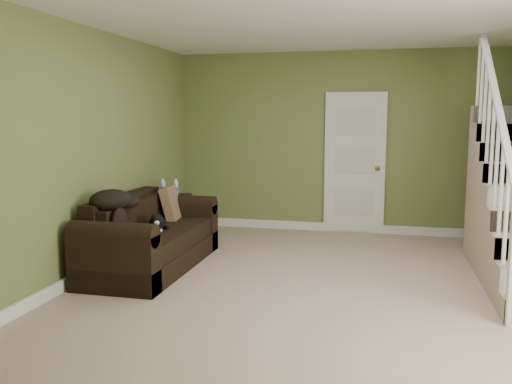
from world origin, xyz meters
The scene contains 14 objects.
floor centered at (0.00, 0.00, 0.00)m, with size 5.00×5.50×0.01m, color tan.
ceiling centered at (0.00, 0.00, 2.60)m, with size 5.00×5.50×0.01m, color white.
wall_back centered at (0.00, 2.75, 1.30)m, with size 5.00×0.04×2.60m, color olive.
wall_front centered at (0.00, -2.75, 1.30)m, with size 5.00×0.04×2.60m, color olive.
wall_left centered at (-2.50, 0.00, 1.30)m, with size 0.04×5.50×2.60m, color olive.
baseboard_back centered at (0.00, 2.72, 0.06)m, with size 5.00×0.04×0.12m, color white.
baseboard_left centered at (-2.47, 0.00, 0.06)m, with size 0.04×5.50×0.12m, color white.
door centered at (0.10, 2.71, 1.01)m, with size 0.86×0.12×2.02m.
sofa centered at (-2.01, 0.31, 0.31)m, with size 0.88×2.04×0.81m.
side_table centered at (-2.20, 1.42, 0.33)m, with size 0.68×0.68×0.87m.
cat centered at (-1.89, 0.24, 0.53)m, with size 0.32×0.47×0.23m.
banana centered at (-1.95, 0.02, 0.47)m, with size 0.06×0.22×0.06m, color gold.
throw_pillow centered at (-2.02, 0.98, 0.61)m, with size 0.11×0.44×0.44m, color #4A2C1D.
throw_blanket centered at (-2.20, -0.19, 0.83)m, with size 0.39×0.51×0.21m, color black.
Camera 1 is at (0.51, -5.16, 1.68)m, focal length 38.00 mm.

